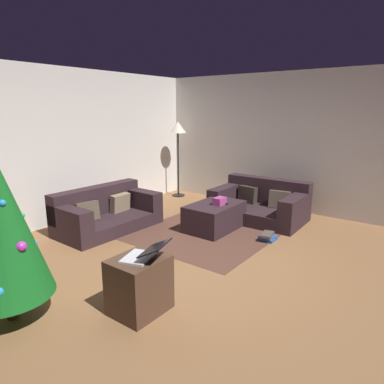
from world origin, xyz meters
name	(u,v)px	position (x,y,z in m)	size (l,w,h in m)	color
ground_plane	(211,270)	(0.00, 0.00, 0.00)	(6.40, 6.40, 0.00)	brown
rear_partition	(56,147)	(0.00, 3.14, 1.30)	(6.40, 0.12, 2.60)	silver
corner_partition	(307,144)	(3.14, 0.00, 1.30)	(0.12, 6.40, 2.60)	silver
couch_left	(105,213)	(0.22, 2.24, 0.27)	(1.67, 0.89, 0.68)	#2D1E23
couch_right	(261,204)	(2.25, 0.44, 0.27)	(1.03, 1.58, 0.69)	#2D1E23
ottoman	(215,216)	(1.27, 0.79, 0.21)	(0.99, 0.64, 0.43)	#2D1E23
gift_box	(220,201)	(1.27, 0.70, 0.49)	(0.20, 0.15, 0.12)	#B23F8C
tv_remote	(223,203)	(1.34, 0.69, 0.44)	(0.05, 0.16, 0.02)	black
christmas_tree	(0,225)	(-1.96, 0.95, 0.92)	(0.82, 0.82, 1.69)	brown
side_table	(139,285)	(-1.15, 0.07, 0.28)	(0.52, 0.44, 0.55)	#4C3323
laptop	(144,254)	(-1.13, 0.00, 0.61)	(0.43, 0.49, 0.19)	silver
book_stack	(268,237)	(1.33, -0.13, 0.06)	(0.30, 0.24, 0.11)	#2D5193
corner_lamp	(178,133)	(2.65, 2.68, 1.41)	(0.36, 0.36, 1.66)	black
area_rug	(214,229)	(1.27, 0.79, 0.00)	(2.60, 2.00, 0.01)	#543428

